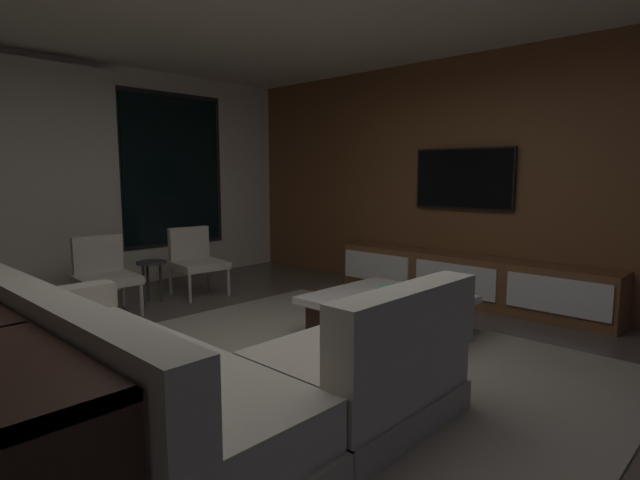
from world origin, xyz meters
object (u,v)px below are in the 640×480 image
sectional_couch (188,378)px  accent_chair_near_window (195,258)px  side_stool (151,269)px  media_console (468,280)px  coffee_table (387,316)px  mounted_tv (463,179)px  book_stack_on_coffee_table (393,292)px  accent_chair_by_curtain (104,271)px

sectional_couch → accent_chair_near_window: sectional_couch is taller
accent_chair_near_window → side_stool: accent_chair_near_window is taller
side_stool → media_console: (2.37, -2.51, -0.12)m
accent_chair_near_window → media_console: size_ratio=0.25×
sectional_couch → side_stool: (1.23, 2.71, 0.08)m
coffee_table → side_stool: 2.69m
side_stool → media_console: media_console is taller
coffee_table → mounted_tv: 2.10m
coffee_table → book_stack_on_coffee_table: book_stack_on_coffee_table is taller
media_console → mounted_tv: size_ratio=2.65×
sectional_couch → mounted_tv: mounted_tv is taller
book_stack_on_coffee_table → mounted_tv: size_ratio=0.25×
coffee_table → sectional_couch: bearing=-175.9°
sectional_couch → book_stack_on_coffee_table: (2.08, 0.11, 0.11)m
sectional_couch → mounted_tv: size_ratio=2.14×
book_stack_on_coffee_table → side_stool: (-0.85, 2.59, -0.02)m
coffee_table → media_console: size_ratio=0.37×
side_stool → sectional_couch: bearing=-114.5°
sectional_couch → coffee_table: size_ratio=2.16×
coffee_table → accent_chair_by_curtain: accent_chair_by_curtain is taller
media_console → accent_chair_by_curtain: bearing=139.8°
book_stack_on_coffee_table → accent_chair_near_window: (-0.30, 2.59, 0.04)m
coffee_table → book_stack_on_coffee_table: 0.21m
book_stack_on_coffee_table → accent_chair_near_window: size_ratio=0.37×
media_console → sectional_couch: bearing=-176.9°
accent_chair_near_window → mounted_tv: bearing=-49.1°
book_stack_on_coffee_table → mounted_tv: (1.70, 0.28, 0.95)m
sectional_couch → side_stool: 2.98m
sectional_couch → side_stool: size_ratio=5.43×
accent_chair_by_curtain → coffee_table: bearing=-61.6°
sectional_couch → side_stool: bearing=65.5°
coffee_table → accent_chair_near_window: 2.58m
accent_chair_by_curtain → side_stool: accent_chair_by_curtain is taller
accent_chair_near_window → accent_chair_by_curtain: same height
accent_chair_by_curtain → mounted_tv: (3.09, -2.26, 0.92)m
sectional_couch → book_stack_on_coffee_table: sectional_couch is taller
sectional_couch → side_stool: sectional_couch is taller
sectional_couch → accent_chair_by_curtain: bearing=75.3°
media_console → mounted_tv: bearing=47.5°
media_console → mounted_tv: mounted_tv is taller
side_stool → accent_chair_near_window: bearing=-0.5°
coffee_table → book_stack_on_coffee_table: (0.03, -0.03, 0.21)m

